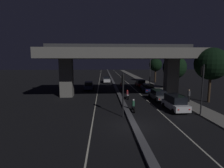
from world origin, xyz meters
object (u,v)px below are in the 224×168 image
car_dark_red_fourth (141,83)px  motorcycle_black_filtering_near (133,106)px  street_lamp (149,64)px  car_white_lead (175,102)px  traffic_light_right_of_median (202,81)px  motorcycle_blue_filtering_far (121,87)px  car_dark_blue_third (148,88)px  car_grey_second (158,95)px  motorcycle_white_filtering_mid (127,95)px  car_dark_blue_lead_oncoming (89,86)px  traffic_light_left_of_median (123,87)px  pedestrian_on_sidewalk (189,96)px  car_white_second_oncoming (106,80)px

car_dark_red_fourth → motorcycle_black_filtering_near: size_ratio=2.05×
street_lamp → car_white_lead: 21.86m
traffic_light_right_of_median → motorcycle_blue_filtering_far: 18.71m
street_lamp → car_white_lead: (-2.41, -21.34, -4.09)m
car_dark_blue_third → car_grey_second: bearing=178.9°
motorcycle_white_filtering_mid → car_dark_blue_third: bearing=-44.7°
motorcycle_black_filtering_near → car_grey_second: bearing=-40.0°
car_grey_second → car_dark_red_fourth: 12.71m
car_dark_blue_lead_oncoming → motorcycle_blue_filtering_far: bearing=85.3°
car_grey_second → motorcycle_blue_filtering_far: size_ratio=2.39×
motorcycle_black_filtering_near → traffic_light_left_of_median: bearing=142.2°
traffic_light_right_of_median → car_dark_red_fourth: 20.55m
car_white_lead → pedestrian_on_sidewalk: bearing=-45.9°
car_grey_second → street_lamp: bearing=-11.5°
street_lamp → pedestrian_on_sidewalk: 18.17m
motorcycle_black_filtering_near → pedestrian_on_sidewalk: size_ratio=1.11×
car_grey_second → pedestrian_on_sidewalk: bearing=-117.9°
street_lamp → motorcycle_blue_filtering_far: (-7.27, -6.21, -4.43)m
traffic_light_left_of_median → car_grey_second: (6.16, 7.53, -2.31)m
car_dark_red_fourth → car_white_second_oncoming: car_dark_red_fourth is taller
street_lamp → car_dark_blue_lead_oncoming: bearing=-156.9°
motorcycle_white_filtering_mid → motorcycle_black_filtering_near: bearing=173.8°
traffic_light_right_of_median → motorcycle_black_filtering_near: traffic_light_right_of_median is taller
pedestrian_on_sidewalk → traffic_light_right_of_median: bearing=-105.4°
traffic_light_left_of_median → car_dark_blue_lead_oncoming: size_ratio=1.10×
motorcycle_black_filtering_near → pedestrian_on_sidewalk: pedestrian_on_sidewalk is taller
pedestrian_on_sidewalk → car_dark_blue_lead_oncoming: bearing=141.6°
car_dark_red_fourth → car_dark_blue_lead_oncoming: 11.54m
car_white_second_oncoming → motorcycle_white_filtering_mid: bearing=5.3°
car_white_lead → motorcycle_blue_filtering_far: bearing=15.5°
traffic_light_left_of_median → traffic_light_right_of_median: bearing=-0.1°
car_grey_second → traffic_light_right_of_median: bearing=-165.4°
motorcycle_blue_filtering_far → pedestrian_on_sidewalk: size_ratio=1.11×
car_dark_red_fourth → car_dark_blue_third: bearing=178.5°
motorcycle_black_filtering_near → traffic_light_right_of_median: bearing=-105.4°
traffic_light_right_of_median → pedestrian_on_sidewalk: size_ratio=3.15×
car_white_lead → car_dark_blue_lead_oncoming: bearing=34.1°
motorcycle_white_filtering_mid → motorcycle_blue_filtering_far: bearing=-3.5°
car_dark_blue_third → car_dark_red_fourth: bearing=-0.6°
car_white_lead → motorcycle_white_filtering_mid: car_white_lead is taller
traffic_light_right_of_median → pedestrian_on_sidewalk: bearing=74.6°
street_lamp → car_dark_blue_lead_oncoming: (-13.80, -5.88, -4.20)m
car_white_lead → car_dark_red_fourth: car_white_lead is taller
car_dark_red_fourth → traffic_light_right_of_median: bearing=-175.3°
car_dark_blue_third → pedestrian_on_sidewalk: pedestrian_on_sidewalk is taller
car_white_lead → motorcycle_black_filtering_near: (-5.00, -0.14, -0.34)m
car_grey_second → motorcycle_black_filtering_near: 7.36m
traffic_light_left_of_median → car_white_lead: 7.10m
street_lamp → car_dark_red_fourth: size_ratio=2.18×
car_white_second_oncoming → motorcycle_blue_filtering_far: size_ratio=2.49×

